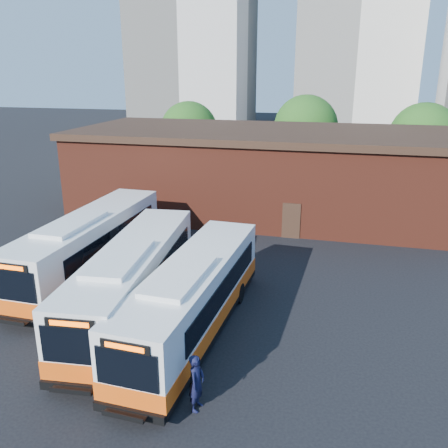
% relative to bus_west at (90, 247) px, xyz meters
% --- Properties ---
extents(ground, '(220.00, 220.00, 0.00)m').
position_rel_bus_west_xyz_m(ground, '(6.90, -5.39, -1.59)').
color(ground, black).
extents(bus_west, '(2.89, 12.91, 3.50)m').
position_rel_bus_west_xyz_m(bus_west, '(0.00, 0.00, 0.00)').
color(bus_west, silver).
rests_on(bus_west, ground).
extents(bus_midwest, '(3.78, 12.78, 3.44)m').
position_rel_bus_west_xyz_m(bus_midwest, '(4.17, -3.52, -0.03)').
color(bus_midwest, silver).
rests_on(bus_midwest, ground).
extents(bus_mideast, '(3.07, 12.29, 3.32)m').
position_rel_bus_west_xyz_m(bus_mideast, '(7.29, -4.37, -0.08)').
color(bus_mideast, silver).
rests_on(bus_mideast, ground).
extents(transit_worker, '(0.53, 0.76, 2.01)m').
position_rel_bus_west_xyz_m(transit_worker, '(8.87, -9.00, -0.59)').
color(transit_worker, black).
rests_on(transit_worker, ground).
extents(depot_building, '(28.60, 12.60, 6.40)m').
position_rel_bus_west_xyz_m(depot_building, '(6.90, 14.61, 1.67)').
color(depot_building, '#5E2416').
rests_on(depot_building, ground).
extents(tree_west, '(6.00, 6.00, 7.65)m').
position_rel_bus_west_xyz_m(tree_west, '(-3.10, 26.61, 3.06)').
color(tree_west, '#382314').
rests_on(tree_west, ground).
extents(tree_mid, '(6.56, 6.56, 8.36)m').
position_rel_bus_west_xyz_m(tree_mid, '(8.90, 28.61, 3.49)').
color(tree_mid, '#382314').
rests_on(tree_mid, ground).
extents(tree_east, '(6.24, 6.24, 7.96)m').
position_rel_bus_west_xyz_m(tree_east, '(19.90, 25.61, 3.24)').
color(tree_east, '#382314').
rests_on(tree_east, ground).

